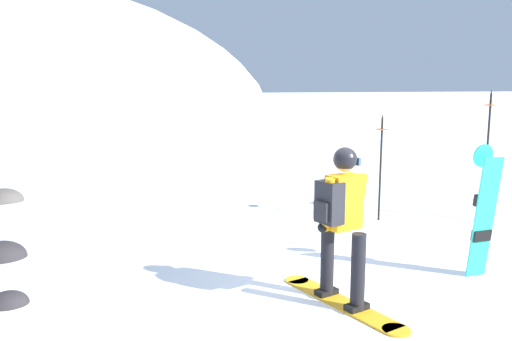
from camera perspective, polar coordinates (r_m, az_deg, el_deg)
name	(u,v)px	position (r m, az deg, el deg)	size (l,w,h in m)	color
ground_plane	(328,287)	(6.35, 7.88, -12.47)	(300.00, 300.00, 0.00)	white
snowboarder_main	(341,222)	(5.60, 9.29, -5.59)	(0.68, 1.79, 1.71)	orange
spare_snowboard	(484,211)	(6.90, 23.63, -4.11)	(0.28, 0.22, 1.65)	#23B7A3
piste_marker_near	(487,148)	(9.78, 23.98, 2.28)	(0.20, 0.20, 2.27)	black
piste_marker_far	(381,160)	(9.26, 13.49, 1.09)	(0.20, 0.20, 1.86)	black
rock_dark	(1,258)	(8.06, -26.10, -8.59)	(0.67, 0.57, 0.47)	#282628
rock_mid	(9,304)	(6.42, -25.42, -13.09)	(0.42, 0.36, 0.30)	#282628
rock_small	(4,202)	(11.82, -25.87, -3.08)	(0.78, 0.66, 0.55)	#4C4742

